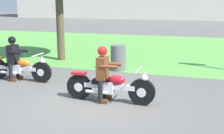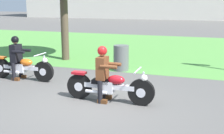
{
  "view_description": "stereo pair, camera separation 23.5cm",
  "coord_description": "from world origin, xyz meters",
  "px_view_note": "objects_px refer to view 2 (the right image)",
  "views": [
    {
      "loc": [
        2.65,
        -6.2,
        2.44
      ],
      "look_at": [
        0.45,
        0.62,
        0.85
      ],
      "focal_mm": 46.79,
      "sensor_mm": 36.0,
      "label": 1
    },
    {
      "loc": [
        2.88,
        -6.12,
        2.44
      ],
      "look_at": [
        0.45,
        0.62,
        0.85
      ],
      "focal_mm": 46.79,
      "sensor_mm": 36.0,
      "label": 2
    }
  ],
  "objects_px": {
    "motorcycle_follow": "(22,68)",
    "trash_can": "(121,58)",
    "motorcycle_lead": "(110,86)",
    "rider_lead": "(103,69)",
    "rider_follow": "(17,54)"
  },
  "relations": [
    {
      "from": "motorcycle_follow",
      "to": "trash_can",
      "type": "xyz_separation_m",
      "value": [
        2.59,
        2.33,
        0.07
      ]
    },
    {
      "from": "motorcycle_lead",
      "to": "rider_lead",
      "type": "distance_m",
      "value": 0.46
    },
    {
      "from": "motorcycle_lead",
      "to": "trash_can",
      "type": "bearing_deg",
      "value": 102.21
    },
    {
      "from": "motorcycle_lead",
      "to": "motorcycle_follow",
      "type": "bearing_deg",
      "value": 161.55
    },
    {
      "from": "motorcycle_lead",
      "to": "motorcycle_follow",
      "type": "distance_m",
      "value": 3.55
    },
    {
      "from": "rider_lead",
      "to": "trash_can",
      "type": "bearing_deg",
      "value": 99.48
    },
    {
      "from": "rider_lead",
      "to": "motorcycle_lead",
      "type": "bearing_deg",
      "value": -0.81
    },
    {
      "from": "motorcycle_lead",
      "to": "motorcycle_follow",
      "type": "xyz_separation_m",
      "value": [
        -3.39,
        1.06,
        -0.0
      ]
    },
    {
      "from": "rider_lead",
      "to": "motorcycle_follow",
      "type": "relative_size",
      "value": 0.62
    },
    {
      "from": "rider_lead",
      "to": "trash_can",
      "type": "height_order",
      "value": "rider_lead"
    },
    {
      "from": "motorcycle_follow",
      "to": "rider_follow",
      "type": "distance_m",
      "value": 0.46
    },
    {
      "from": "rider_follow",
      "to": "motorcycle_lead",
      "type": "bearing_deg",
      "value": -17.66
    },
    {
      "from": "motorcycle_lead",
      "to": "rider_lead",
      "type": "relative_size",
      "value": 1.63
    },
    {
      "from": "rider_follow",
      "to": "trash_can",
      "type": "distance_m",
      "value": 3.63
    },
    {
      "from": "motorcycle_follow",
      "to": "trash_can",
      "type": "relative_size",
      "value": 2.45
    }
  ]
}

